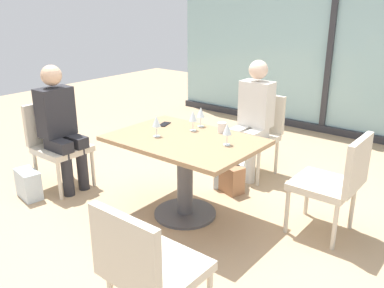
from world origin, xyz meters
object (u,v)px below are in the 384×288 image
Objects in this scene: wine_glass_0 at (193,116)px; wine_glass_2 at (201,113)px; coffee_cup at (222,127)px; handbag_2 at (229,178)px; handbag_0 at (229,175)px; chair_side_end at (56,140)px; person_near_window at (253,114)px; dining_table_main at (185,159)px; chair_front_right at (147,266)px; wine_glass_1 at (156,122)px; chair_near_window at (257,130)px; person_side_end at (60,123)px; handbag_1 at (28,184)px; wine_glass_3 at (227,129)px; cell_phone_on_table at (164,124)px; chair_far_right at (336,179)px.

wine_glass_0 and wine_glass_2 have the same top height.
handbag_2 is (-0.11, 0.33, -0.64)m from coffee_cup.
coffee_cup is 0.76m from handbag_0.
person_near_window is at bearing 45.77° from chair_side_end.
chair_front_right is at bearing -58.34° from dining_table_main.
chair_front_right is at bearing -68.68° from coffee_cup.
wine_glass_0 is 0.35m from wine_glass_1.
chair_near_window is (0.00, 1.25, -0.05)m from dining_table_main.
wine_glass_1 is (-0.22, -1.36, 0.37)m from chair_near_window.
wine_glass_0 is at bearing 120.13° from chair_front_right.
coffee_cup is at bearing -80.53° from chair_near_window.
person_side_end is 4.20× the size of handbag_1.
wine_glass_3 is (1.70, 0.41, 0.16)m from person_side_end.
chair_side_end reaches higher than handbag_1.
person_side_end reaches higher than handbag_1.
wine_glass_0 reaches higher than handbag_1.
dining_table_main is 0.77m from handbag_2.
dining_table_main is at bearing -114.64° from coffee_cup.
person_near_window is at bearing 80.11° from wine_glass_1.
chair_side_end is 2.90× the size of handbag_1.
cell_phone_on_table is 0.48× the size of handbag_2.
wine_glass_3 reaches higher than chair_front_right.
wine_glass_3 is (0.38, -1.06, 0.16)m from person_near_window.
person_near_window is 14.00× the size of coffee_cup.
person_near_window is 6.81× the size of wine_glass_1.
wine_glass_3 is at bearing -72.13° from chair_near_window.
coffee_cup is at bearing 27.62° from wine_glass_0.
coffee_cup is (1.58, 0.66, 0.28)m from chair_side_end.
handbag_0 is at bearing 75.73° from wine_glass_2.
handbag_2 is at bearing 171.45° from chair_far_right.
handbag_2 is at bearing 33.94° from chair_side_end.
dining_table_main is 1.15m from person_near_window.
handbag_1 is (-1.42, -1.83, -0.56)m from person_near_window.
cell_phone_on_table is at bearing -151.49° from wine_glass_2.
handbag_1 is at bearing -154.22° from wine_glass_1.
chair_front_right is 1.55m from wine_glass_1.
chair_front_right is 2.15m from handbag_0.
handbag_0 is (-1.16, 0.23, -0.36)m from chair_far_right.
handbag_2 is at bearing 71.57° from wine_glass_1.
wine_glass_2 is (-0.10, -0.89, 0.37)m from chair_near_window.
person_side_end is at bearing -167.43° from cell_phone_on_table.
chair_front_right reaches higher than dining_table_main.
cell_phone_on_table reaches higher than handbag_0.
cell_phone_on_table is (-1.55, -0.30, 0.24)m from chair_far_right.
wine_glass_0 is 0.62× the size of handbag_2.
dining_table_main is 0.50m from wine_glass_3.
chair_side_end reaches higher than handbag_2.
person_side_end is at bearing -156.47° from wine_glass_0.
coffee_cup reaches higher than cell_phone_on_table.
person_side_end reaches higher than wine_glass_1.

